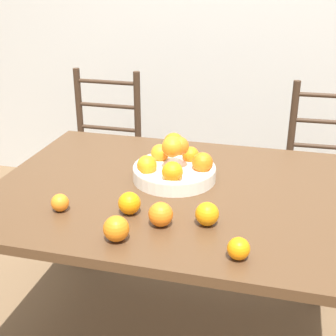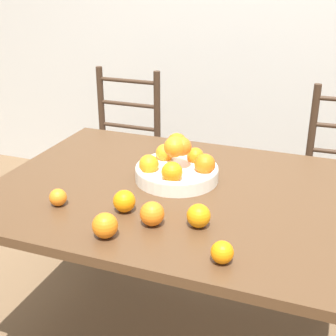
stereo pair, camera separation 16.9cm
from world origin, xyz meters
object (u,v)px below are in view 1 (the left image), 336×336
object	(u,v)px
fruit_bowl	(174,167)
orange_loose_1	(239,249)
orange_loose_5	(161,214)
chair_left	(102,158)
orange_loose_0	(129,203)
orange_loose_4	(60,203)
orange_loose_2	(116,229)
orange_loose_3	(207,214)
chair_right	(324,181)

from	to	relation	value
fruit_bowl	orange_loose_1	world-z (taller)	fruit_bowl
orange_loose_5	chair_left	size ratio (longest dim) A/B	0.08
orange_loose_0	orange_loose_4	xyz separation A→B (m)	(-0.24, -0.04, -0.01)
orange_loose_1	chair_left	world-z (taller)	chair_left
fruit_bowl	orange_loose_2	size ratio (longest dim) A/B	4.04
orange_loose_3	orange_loose_2	bearing A→B (deg)	-146.97
orange_loose_2	orange_loose_5	world-z (taller)	same
chair_left	chair_right	world-z (taller)	same
orange_loose_4	chair_left	distance (m)	1.23
fruit_bowl	orange_loose_0	world-z (taller)	fruit_bowl
orange_loose_0	orange_loose_3	xyz separation A→B (m)	(0.27, -0.01, 0.00)
fruit_bowl	orange_loose_2	distance (m)	0.49
orange_loose_2	orange_loose_3	size ratio (longest dim) A/B	1.04
orange_loose_2	chair_left	bearing A→B (deg)	114.59
orange_loose_4	orange_loose_5	size ratio (longest dim) A/B	0.77
orange_loose_1	orange_loose_4	world-z (taller)	orange_loose_1
orange_loose_1	orange_loose_4	distance (m)	0.65
fruit_bowl	chair_right	distance (m)	1.07
fruit_bowl	chair_right	world-z (taller)	chair_right
orange_loose_0	orange_loose_4	size ratio (longest dim) A/B	1.25
fruit_bowl	chair_right	xyz separation A→B (m)	(0.64, 0.79, -0.34)
orange_loose_2	chair_left	distance (m)	1.44
orange_loose_2	orange_loose_4	xyz separation A→B (m)	(-0.26, 0.13, -0.01)
chair_right	orange_loose_1	bearing A→B (deg)	-106.94
fruit_bowl	orange_loose_0	size ratio (longest dim) A/B	4.23
orange_loose_0	orange_loose_1	world-z (taller)	orange_loose_0
orange_loose_5	orange_loose_0	bearing A→B (deg)	157.63
orange_loose_0	orange_loose_4	bearing A→B (deg)	-169.94
orange_loose_0	orange_loose_2	bearing A→B (deg)	-84.49
orange_loose_2	orange_loose_0	bearing A→B (deg)	95.51
orange_loose_3	fruit_bowl	bearing A→B (deg)	120.52
orange_loose_3	orange_loose_0	bearing A→B (deg)	178.18
orange_loose_4	chair_right	bearing A→B (deg)	49.81
orange_loose_4	orange_loose_5	distance (m)	0.36
orange_loose_1	orange_loose_5	xyz separation A→B (m)	(-0.27, 0.13, 0.01)
fruit_bowl	orange_loose_0	distance (m)	0.32
orange_loose_4	fruit_bowl	bearing A→B (deg)	47.78
chair_left	fruit_bowl	bearing A→B (deg)	-50.47
orange_loose_2	orange_loose_4	distance (m)	0.29
orange_loose_2	fruit_bowl	bearing A→B (deg)	82.36
orange_loose_4	orange_loose_0	bearing A→B (deg)	10.06
orange_loose_0	orange_loose_3	world-z (taller)	same
fruit_bowl	orange_loose_3	world-z (taller)	fruit_bowl
orange_loose_0	orange_loose_5	bearing A→B (deg)	-22.37
orange_loose_3	chair_right	bearing A→B (deg)	67.64
orange_loose_0	orange_loose_2	distance (m)	0.17
fruit_bowl	chair_right	size ratio (longest dim) A/B	0.34
orange_loose_1	chair_right	xyz separation A→B (m)	(0.33, 1.28, -0.32)
orange_loose_5	chair_left	xyz separation A→B (m)	(-0.69, 1.15, -0.32)
orange_loose_0	orange_loose_2	world-z (taller)	orange_loose_2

